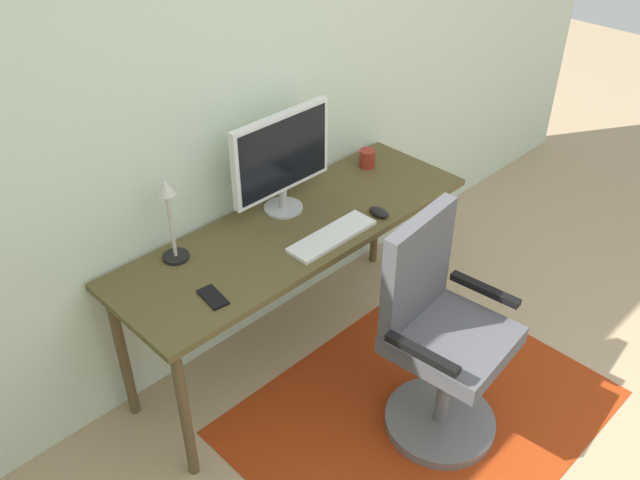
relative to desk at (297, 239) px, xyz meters
name	(u,v)px	position (x,y,z in m)	size (l,w,h in m)	color
wall_back	(220,88)	(-0.09, 0.36, 0.64)	(6.00, 0.10, 2.60)	silver
area_rug	(421,412)	(0.10, -0.70, -0.66)	(1.59, 1.24, 0.01)	#9D310F
desk	(297,239)	(0.00, 0.00, 0.00)	(1.74, 0.57, 0.73)	brown
monitor	(282,157)	(0.05, 0.14, 0.34)	(0.53, 0.18, 0.47)	#B2B2B7
keyboard	(332,236)	(0.05, -0.17, 0.08)	(0.43, 0.13, 0.02)	white
computer_mouse	(379,212)	(0.33, -0.20, 0.09)	(0.06, 0.10, 0.03)	black
coffee_cup	(367,158)	(0.63, 0.15, 0.12)	(0.08, 0.08, 0.09)	maroon
cell_phone	(213,297)	(-0.56, -0.14, 0.08)	(0.07, 0.14, 0.01)	black
desk_lamp	(169,212)	(-0.51, 0.18, 0.30)	(0.11, 0.11, 0.37)	black
office_chair	(439,346)	(0.10, -0.74, -0.22)	(0.55, 0.49, 1.03)	slate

